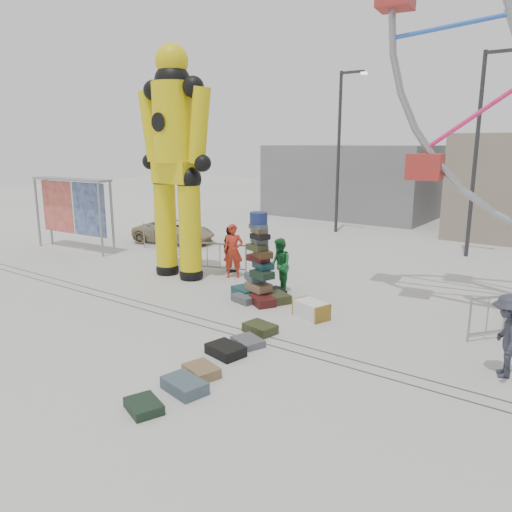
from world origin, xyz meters
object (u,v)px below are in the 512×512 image
Objects in this scene: lamp_post_right at (479,145)px; pedestrian_red at (233,251)px; barricade_dummy_c at (220,258)px; pedestrian_green at (279,266)px; barricade_dummy_b at (186,248)px; parked_suv at (174,232)px; lamp_post_left at (340,144)px; banner_scaffold at (72,196)px; pedestrian_grey at (506,336)px; crash_test_dummy at (175,155)px; steamer_trunk at (311,310)px; pedestrian_black at (230,249)px; barricade_dummy_a at (162,237)px; barricade_wheel_front at (505,316)px; suitcase_tower at (260,275)px.

lamp_post_right reaches higher than pedestrian_red.
barricade_dummy_c is 3.16m from pedestrian_green.
barricade_dummy_b is 1.00× the size of barricade_dummy_c.
barricade_dummy_c is at bearing -135.89° from parked_suv.
lamp_post_left reaches higher than barricade_dummy_c.
banner_scaffold reaches higher than barricade_dummy_b.
barricade_dummy_c is 1.18× the size of pedestrian_grey.
steamer_trunk is (5.87, -0.98, -3.95)m from crash_test_dummy.
pedestrian_black reaches higher than barricade_dummy_c.
barricade_dummy_a is 0.52× the size of parked_suv.
pedestrian_black reaches higher than parked_suv.
barricade_wheel_front is (10.31, 0.52, -3.62)m from crash_test_dummy.
lamp_post_right is at bearing 53.31° from barricade_dummy_b.
parked_suv is (-0.67, 1.43, -0.02)m from barricade_dummy_a.
pedestrian_red is 0.49× the size of parked_suv.
lamp_post_left is at bearing 92.28° from barricade_dummy_b.
steamer_trunk is 0.47× the size of barricade_wheel_front.
barricade_dummy_c is at bearing -129.78° from lamp_post_right.
barricade_dummy_c is 0.52× the size of parked_suv.
suitcase_tower is at bearing -9.56° from banner_scaffold.
banner_scaffold is at bearing -115.09° from pedestrian_grey.
barricade_wheel_front is at bearing 171.93° from pedestrian_grey.
lamp_post_right reaches higher than pedestrian_black.
barricade_dummy_a is 1.00× the size of barricade_dummy_c.
barricade_dummy_b is at bearing -100.93° from lamp_post_left.
barricade_dummy_b is at bearing 148.95° from barricade_dummy_c.
lamp_post_left is 13.09m from banner_scaffold.
parked_suv is (-5.23, 2.92, -0.02)m from barricade_dummy_c.
lamp_post_left is at bearing -159.50° from pedestrian_grey.
suitcase_tower is at bearing -6.64° from crash_test_dummy.
barricade_dummy_c is 1.00× the size of barricade_wheel_front.
lamp_post_left is 9.44m from parked_suv.
barricade_dummy_b and barricade_dummy_c have the same top height.
suitcase_tower is 10.75m from banner_scaffold.
lamp_post_left is 14.01m from steamer_trunk.
pedestrian_red is at bearing 124.42° from barricade_wheel_front.
barricade_dummy_c is 1.17× the size of pedestrian_green.
crash_test_dummy is 5.88m from barricade_dummy_a.
steamer_trunk is 10.30m from barricade_dummy_a.
suitcase_tower is 5.65m from barricade_dummy_b.
pedestrian_green is (2.24, -0.51, -0.08)m from pedestrian_red.
banner_scaffold is 2.17× the size of barricade_dummy_c.
lamp_post_left is 8.43× the size of steamer_trunk.
lamp_post_right is at bearing -15.95° from lamp_post_left.
pedestrian_green is at bearing -4.37° from banner_scaffold.
lamp_post_left is (-7.00, 2.00, 0.00)m from lamp_post_right.
barricade_dummy_a is at bearing 128.72° from pedestrian_red.
banner_scaffold is at bearing 175.96° from crash_test_dummy.
pedestrian_red is at bearing -134.38° from parked_suv.
steamer_trunk is (5.41, -12.20, -4.26)m from lamp_post_left.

